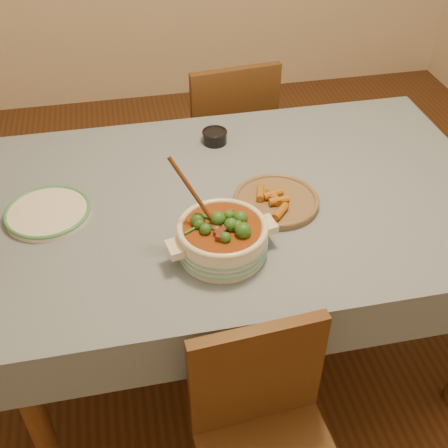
# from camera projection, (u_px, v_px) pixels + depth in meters

# --- Properties ---
(floor) EXTENTS (4.50, 4.50, 0.00)m
(floor) POSITION_uv_depth(u_px,v_px,m) (240.00, 339.00, 2.34)
(floor) COLOR #452813
(floor) RESTS_ON ground
(dining_table) EXTENTS (1.68, 1.08, 0.76)m
(dining_table) POSITION_uv_depth(u_px,v_px,m) (243.00, 216.00, 1.91)
(dining_table) COLOR brown
(dining_table) RESTS_ON floor
(stew_casserole) EXTENTS (0.33, 0.29, 0.31)m
(stew_casserole) POSITION_uv_depth(u_px,v_px,m) (222.00, 236.00, 1.60)
(stew_casserole) COLOR #EFE4C8
(stew_casserole) RESTS_ON dining_table
(white_plate) EXTENTS (0.28, 0.28, 0.02)m
(white_plate) POSITION_uv_depth(u_px,v_px,m) (48.00, 212.00, 1.76)
(white_plate) COLOR white
(white_plate) RESTS_ON dining_table
(condiment_bowl) EXTENTS (0.11, 0.11, 0.05)m
(condiment_bowl) POSITION_uv_depth(u_px,v_px,m) (215.00, 136.00, 2.09)
(condiment_bowl) COLOR black
(condiment_bowl) RESTS_ON dining_table
(fried_plate) EXTENTS (0.33, 0.33, 0.05)m
(fried_plate) POSITION_uv_depth(u_px,v_px,m) (276.00, 200.00, 1.80)
(fried_plate) COLOR olive
(fried_plate) RESTS_ON dining_table
(chair_far) EXTENTS (0.44, 0.44, 0.86)m
(chair_far) POSITION_uv_depth(u_px,v_px,m) (228.00, 134.00, 2.67)
(chair_far) COLOR brown
(chair_far) RESTS_ON floor
(chair_near) EXTENTS (0.40, 0.40, 0.79)m
(chair_near) POSITION_uv_depth(u_px,v_px,m) (265.00, 437.00, 1.52)
(chair_near) COLOR brown
(chair_near) RESTS_ON floor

